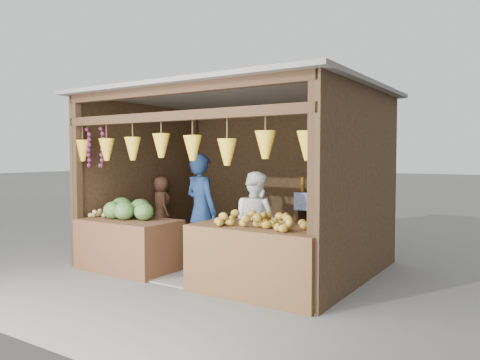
% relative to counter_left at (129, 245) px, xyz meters
% --- Properties ---
extents(ground, '(80.00, 80.00, 0.00)m').
position_rel_counter_left_xyz_m(ground, '(1.15, 1.15, -0.38)').
color(ground, '#514F49').
rests_on(ground, ground).
extents(stall_structure, '(4.30, 3.30, 2.66)m').
position_rel_counter_left_xyz_m(stall_structure, '(1.12, 1.11, 1.29)').
color(stall_structure, slate).
rests_on(stall_structure, ground).
extents(back_shelf, '(1.25, 0.32, 1.32)m').
position_rel_counter_left_xyz_m(back_shelf, '(2.20, 2.43, 0.50)').
color(back_shelf, '#382314').
rests_on(back_shelf, ground).
extents(counter_left, '(1.46, 0.85, 0.75)m').
position_rel_counter_left_xyz_m(counter_left, '(0.00, 0.00, 0.00)').
color(counter_left, '#512F1B').
rests_on(counter_left, ground).
extents(counter_right, '(1.74, 0.85, 0.84)m').
position_rel_counter_left_xyz_m(counter_right, '(2.26, 0.01, 0.04)').
color(counter_right, '#52331B').
rests_on(counter_right, ground).
extents(stool, '(0.32, 0.32, 0.30)m').
position_rel_counter_left_xyz_m(stool, '(-0.61, 1.37, -0.22)').
color(stool, black).
rests_on(stool, ground).
extents(man_standing, '(0.72, 0.57, 1.73)m').
position_rel_counter_left_xyz_m(man_standing, '(0.81, 0.70, 0.49)').
color(man_standing, '#14284D').
rests_on(man_standing, ground).
extents(woman_standing, '(0.82, 0.71, 1.47)m').
position_rel_counter_left_xyz_m(woman_standing, '(1.66, 0.89, 0.36)').
color(woman_standing, white).
rests_on(woman_standing, ground).
extents(vendor_seated, '(0.60, 0.55, 1.03)m').
position_rel_counter_left_xyz_m(vendor_seated, '(-0.61, 1.37, 0.44)').
color(vendor_seated, '#502F20').
rests_on(vendor_seated, stool).
extents(melon_pile, '(1.00, 0.50, 0.32)m').
position_rel_counter_left_xyz_m(melon_pile, '(-0.07, 0.03, 0.54)').
color(melon_pile, '#155017').
rests_on(melon_pile, counter_left).
extents(tanfruit_pile, '(0.34, 0.40, 0.13)m').
position_rel_counter_left_xyz_m(tanfruit_pile, '(-0.57, -0.01, 0.44)').
color(tanfruit_pile, '#A9924E').
rests_on(tanfruit_pile, counter_left).
extents(mango_pile, '(1.40, 0.64, 0.22)m').
position_rel_counter_left_xyz_m(mango_pile, '(2.33, -0.03, 0.57)').
color(mango_pile, '#B65A18').
rests_on(mango_pile, counter_right).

